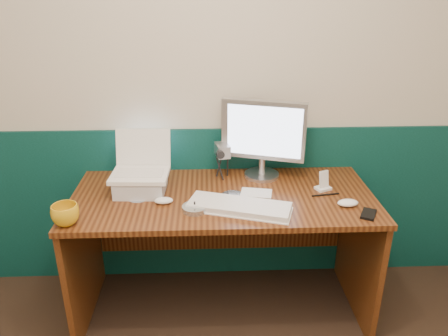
{
  "coord_description": "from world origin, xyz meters",
  "views": [
    {
      "loc": [
        0.05,
        -0.69,
        1.79
      ],
      "look_at": [
        0.13,
        1.23,
        0.97
      ],
      "focal_mm": 35.0,
      "sensor_mm": 36.0,
      "label": 1
    }
  ],
  "objects_px": {
    "laptop": "(138,155)",
    "camcorder": "(222,161)",
    "mug": "(65,215)",
    "desk": "(223,254)",
    "monitor": "(263,138)",
    "keyboard": "(239,207)"
  },
  "relations": [
    {
      "from": "laptop",
      "to": "camcorder",
      "type": "xyz_separation_m",
      "value": [
        0.44,
        0.17,
        -0.11
      ]
    },
    {
      "from": "mug",
      "to": "camcorder",
      "type": "bearing_deg",
      "value": 33.73
    },
    {
      "from": "desk",
      "to": "mug",
      "type": "relative_size",
      "value": 12.59
    },
    {
      "from": "desk",
      "to": "camcorder",
      "type": "bearing_deg",
      "value": 88.38
    },
    {
      "from": "desk",
      "to": "monitor",
      "type": "relative_size",
      "value": 3.41
    },
    {
      "from": "desk",
      "to": "laptop",
      "type": "distance_m",
      "value": 0.73
    },
    {
      "from": "monitor",
      "to": "mug",
      "type": "bearing_deg",
      "value": -135.0
    },
    {
      "from": "laptop",
      "to": "mug",
      "type": "bearing_deg",
      "value": -130.13
    },
    {
      "from": "desk",
      "to": "camcorder",
      "type": "distance_m",
      "value": 0.53
    },
    {
      "from": "mug",
      "to": "laptop",
      "type": "bearing_deg",
      "value": 46.98
    },
    {
      "from": "desk",
      "to": "laptop",
      "type": "xyz_separation_m",
      "value": [
        -0.44,
        0.05,
        0.59
      ]
    },
    {
      "from": "mug",
      "to": "camcorder",
      "type": "height_order",
      "value": "camcorder"
    },
    {
      "from": "desk",
      "to": "monitor",
      "type": "bearing_deg",
      "value": 44.87
    },
    {
      "from": "desk",
      "to": "laptop",
      "type": "bearing_deg",
      "value": 172.97
    },
    {
      "from": "laptop",
      "to": "keyboard",
      "type": "bearing_deg",
      "value": -20.4
    },
    {
      "from": "monitor",
      "to": "laptop",
      "type": "bearing_deg",
      "value": -147.39
    },
    {
      "from": "laptop",
      "to": "mug",
      "type": "xyz_separation_m",
      "value": [
        -0.3,
        -0.33,
        -0.16
      ]
    },
    {
      "from": "monitor",
      "to": "mug",
      "type": "relative_size",
      "value": 3.69
    },
    {
      "from": "desk",
      "to": "mug",
      "type": "height_order",
      "value": "mug"
    },
    {
      "from": "desk",
      "to": "monitor",
      "type": "distance_m",
      "value": 0.69
    },
    {
      "from": "laptop",
      "to": "mug",
      "type": "relative_size",
      "value": 2.34
    },
    {
      "from": "keyboard",
      "to": "desk",
      "type": "bearing_deg",
      "value": 131.85
    }
  ]
}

